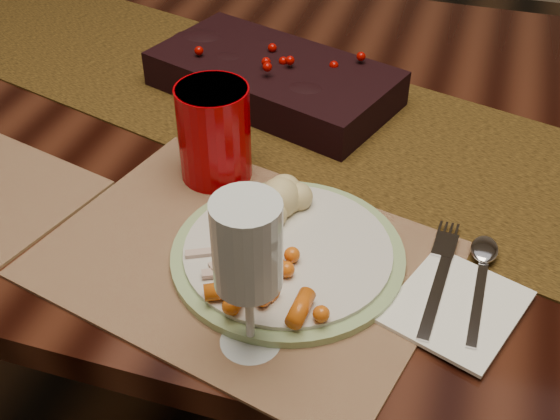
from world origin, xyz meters
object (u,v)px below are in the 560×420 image
(mashed_potatoes, at_px, (290,197))
(wine_glass, at_px, (248,280))
(centerpiece, at_px, (273,73))
(red_cup, at_px, (214,133))
(placemat_main, at_px, (243,259))
(baby_carrots, at_px, (278,279))
(dinner_plate, at_px, (288,253))
(napkin, at_px, (457,307))
(dining_table, at_px, (345,305))
(turkey_shreds, at_px, (219,257))

(mashed_potatoes, xyz_separation_m, wine_glass, (0.02, -0.19, 0.05))
(centerpiece, relative_size, red_cup, 2.88)
(placemat_main, distance_m, baby_carrots, 0.08)
(dinner_plate, height_order, baby_carrots, baby_carrots)
(mashed_potatoes, bearing_deg, wine_glass, -85.25)
(dinner_plate, relative_size, napkin, 1.91)
(placemat_main, height_order, napkin, napkin)
(baby_carrots, height_order, napkin, baby_carrots)
(dinner_plate, bearing_deg, mashed_potatoes, 104.61)
(dining_table, bearing_deg, mashed_potatoes, -98.57)
(dining_table, distance_m, red_cup, 0.50)
(centerpiece, xyz_separation_m, turkey_shreds, (0.06, -0.40, -0.01))
(centerpiece, relative_size, mashed_potatoes, 4.16)
(turkey_shreds, distance_m, napkin, 0.26)
(baby_carrots, distance_m, red_cup, 0.24)
(baby_carrots, height_order, red_cup, red_cup)
(dining_table, distance_m, placemat_main, 0.50)
(dining_table, distance_m, mashed_potatoes, 0.48)
(dining_table, xyz_separation_m, red_cup, (-0.16, -0.17, 0.44))
(red_cup, bearing_deg, placemat_main, -58.86)
(turkey_shreds, height_order, red_cup, red_cup)
(turkey_shreds, bearing_deg, dinner_plate, 34.44)
(turkey_shreds, xyz_separation_m, wine_glass, (0.07, -0.08, 0.06))
(baby_carrots, xyz_separation_m, wine_glass, (-0.01, -0.07, 0.06))
(mashed_potatoes, distance_m, turkey_shreds, 0.12)
(dining_table, relative_size, turkey_shreds, 24.13)
(placemat_main, height_order, dinner_plate, dinner_plate)
(dining_table, relative_size, baby_carrots, 15.65)
(baby_carrots, bearing_deg, mashed_potatoes, 100.96)
(dinner_plate, distance_m, baby_carrots, 0.06)
(placemat_main, distance_m, mashed_potatoes, 0.09)
(turkey_shreds, bearing_deg, baby_carrots, -12.12)
(mashed_potatoes, height_order, wine_glass, wine_glass)
(dining_table, height_order, wine_glass, wine_glass)
(mashed_potatoes, bearing_deg, turkey_shreds, -115.18)
(placemat_main, bearing_deg, red_cup, 134.82)
(napkin, height_order, wine_glass, wine_glass)
(mashed_potatoes, bearing_deg, napkin, -21.72)
(dinner_plate, height_order, red_cup, red_cup)
(dinner_plate, distance_m, turkey_shreds, 0.08)
(turkey_shreds, bearing_deg, placemat_main, 60.29)
(baby_carrots, bearing_deg, centerpiece, 108.41)
(red_cup, bearing_deg, wine_glass, -62.01)
(mashed_potatoes, distance_m, napkin, 0.23)
(dining_table, xyz_separation_m, turkey_shreds, (-0.09, -0.35, 0.40))
(centerpiece, distance_m, red_cup, 0.23)
(dining_table, bearing_deg, centerpiece, 161.29)
(mashed_potatoes, distance_m, wine_glass, 0.20)
(centerpiece, height_order, napkin, centerpiece)
(dinner_plate, distance_m, wine_glass, 0.15)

